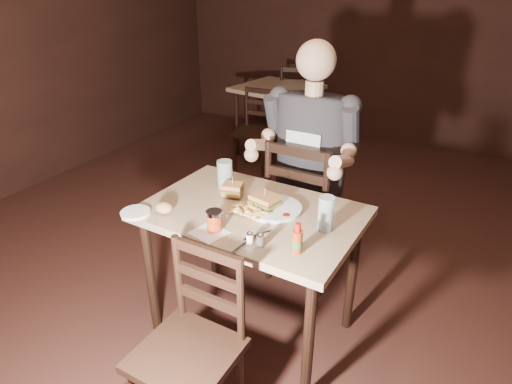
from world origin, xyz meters
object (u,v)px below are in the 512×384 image
at_px(main_table, 251,226).
at_px(glass_right, 326,214).
at_px(bg_chair_far, 296,103).
at_px(side_plate, 136,213).
at_px(glass_left, 225,174).
at_px(hot_sauce, 297,238).
at_px(diner, 309,133).
at_px(bg_chair_near, 254,132).
at_px(bg_table, 277,94).
at_px(syrup_dispenser, 214,221).
at_px(chair_near, 186,354).
at_px(chair_far, 308,209).
at_px(dinner_plate, 274,209).

height_order(main_table, glass_right, glass_right).
relative_size(main_table, bg_chair_far, 1.21).
bearing_deg(side_plate, glass_right, 18.79).
relative_size(glass_left, hot_sauce, 1.10).
height_order(main_table, diner, diner).
bearing_deg(bg_chair_near, bg_table, 84.41).
bearing_deg(main_table, bg_table, 112.38).
bearing_deg(bg_chair_far, syrup_dispenser, 86.46).
bearing_deg(main_table, side_plate, -148.24).
bearing_deg(bg_chair_far, diner, 93.76).
relative_size(chair_near, syrup_dispenser, 8.55).
bearing_deg(chair_near, glass_right, 64.33).
bearing_deg(diner, chair_far, 90.00).
xyz_separation_m(main_table, bg_chair_near, (-1.07, 2.05, -0.26)).
height_order(main_table, syrup_dispenser, syrup_dispenser).
xyz_separation_m(chair_near, syrup_dispenser, (-0.11, 0.41, 0.39)).
bearing_deg(bg_chair_far, bg_table, 69.89).
distance_m(chair_near, side_plate, 0.73).
bearing_deg(diner, side_plate, -119.89).
xyz_separation_m(chair_near, hot_sauce, (0.30, 0.42, 0.41)).
bearing_deg(bg_table, diner, -60.62).
bearing_deg(glass_left, diner, 51.20).
distance_m(bg_chair_near, syrup_dispenser, 2.54).
distance_m(bg_table, diner, 2.35).
bearing_deg(diner, chair_near, -88.63).
xyz_separation_m(main_table, side_plate, (-0.49, -0.30, 0.10)).
height_order(chair_far, glass_right, chair_far).
height_order(diner, syrup_dispenser, diner).
relative_size(chair_far, hot_sauce, 6.98).
xyz_separation_m(glass_right, side_plate, (-0.87, -0.30, -0.08)).
height_order(bg_chair_far, side_plate, bg_chair_far).
relative_size(main_table, hot_sauce, 7.94).
height_order(main_table, dinner_plate, dinner_plate).
relative_size(hot_sauce, syrup_dispenser, 1.41).
bearing_deg(hot_sauce, bg_chair_far, 112.69).
bearing_deg(dinner_plate, glass_left, 161.39).
xyz_separation_m(bg_chair_far, side_plate, (0.58, -3.45, 0.31)).
height_order(bg_table, dinner_plate, dinner_plate).
bearing_deg(chair_far, syrup_dispenser, 83.91).
xyz_separation_m(bg_chair_far, glass_left, (0.81, -2.98, 0.39)).
height_order(main_table, bg_chair_far, bg_chair_far).
height_order(dinner_plate, syrup_dispenser, syrup_dispenser).
relative_size(glass_left, glass_right, 0.93).
xyz_separation_m(main_table, chair_near, (0.05, -0.66, -0.25)).
distance_m(bg_table, chair_near, 3.45).
distance_m(bg_chair_far, hot_sauce, 3.69).
distance_m(chair_near, syrup_dispenser, 0.58).
bearing_deg(bg_chair_near, bg_chair_far, 84.41).
height_order(chair_far, diner, diner).
bearing_deg(chair_near, chair_far, 90.79).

